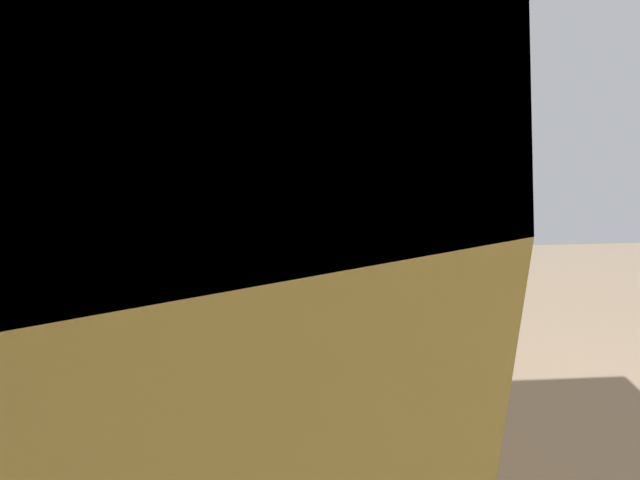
{
  "coord_description": "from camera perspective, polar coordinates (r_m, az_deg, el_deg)",
  "views": [
    {
      "loc": [
        -1.57,
        1.3,
        1.75
      ],
      "look_at": [
        -0.47,
        1.23,
        1.34
      ],
      "focal_mm": 28.28,
      "sensor_mm": 36.0,
      "label": 1
    }
  ],
  "objects": [
    {
      "name": "bowl",
      "position": [
        2.33,
        -0.68,
        -0.02
      ],
      "size": [
        0.15,
        0.15,
        0.04
      ],
      "color": "#D84C47",
      "rests_on": "counter_run"
    },
    {
      "name": "microwave",
      "position": [
        1.42,
        -4.13,
        -8.02
      ],
      "size": [
        0.48,
        0.39,
        0.32
      ],
      "color": "#B7BABF",
      "rests_on": "counter_run"
    },
    {
      "name": "oven_range",
      "position": [
        3.19,
        -2.58,
        -3.37
      ],
      "size": [
        0.6,
        0.69,
        1.1
      ],
      "color": "#B7BABF",
      "rests_on": "ground_plane"
    },
    {
      "name": "wall_back",
      "position": [
        1.64,
        -16.21,
        7.35
      ],
      "size": [
        3.76,
        0.12,
        2.81
      ],
      "primitive_type": "cube",
      "color": "beige",
      "rests_on": "ground_plane"
    }
  ]
}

